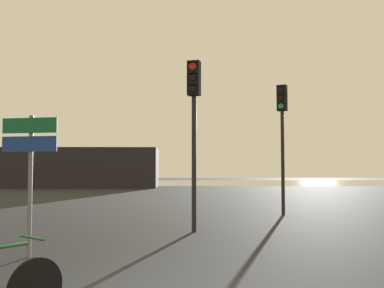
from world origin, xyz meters
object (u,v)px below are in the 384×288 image
(direction_sign_post, at_px, (30,159))
(distant_building, at_px, (81,168))
(traffic_light_center, at_px, (194,112))
(traffic_light_far_right, at_px, (282,124))

(direction_sign_post, bearing_deg, distant_building, -65.92)
(distant_building, distance_m, traffic_light_center, 25.49)
(distant_building, bearing_deg, traffic_light_center, -70.51)
(distant_building, height_order, traffic_light_far_right, traffic_light_far_right)
(traffic_light_center, distance_m, direction_sign_post, 4.52)
(traffic_light_far_right, xyz_separation_m, direction_sign_post, (-6.28, -6.77, -1.33))
(traffic_light_far_right, bearing_deg, traffic_light_center, 81.09)
(distant_building, bearing_deg, direction_sign_post, -78.72)
(distant_building, height_order, direction_sign_post, distant_building)
(traffic_light_far_right, xyz_separation_m, traffic_light_center, (-3.18, -3.74, -0.07))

